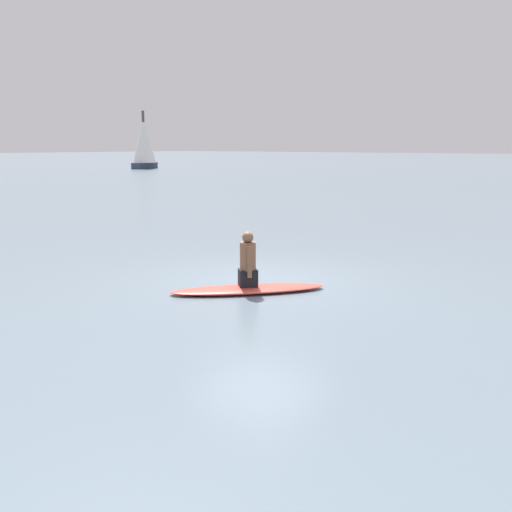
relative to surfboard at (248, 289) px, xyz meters
The scene contains 4 objects.
ground_plane 0.97m from the surfboard, 113.55° to the left, with size 400.00×400.00×0.00m, color slate.
surfboard is the anchor object (origin of this frame).
person_paddler 0.53m from the surfboard, 135.00° to the left, with size 0.44×0.45×1.05m.
sailboat_center_horizon 62.01m from the surfboard, 140.03° to the left, with size 3.40×4.13×6.79m.
Camera 1 is at (7.17, -9.43, 2.76)m, focal length 41.24 mm.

